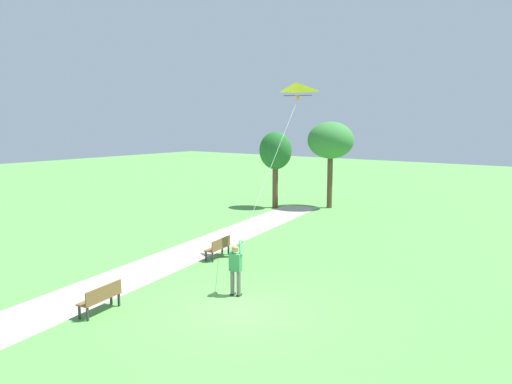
{
  "coord_description": "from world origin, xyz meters",
  "views": [
    {
      "loc": [
        9.37,
        -11.69,
        5.84
      ],
      "look_at": [
        -0.49,
        1.51,
        3.52
      ],
      "focal_mm": 35.48,
      "sensor_mm": 36.0,
      "label": 1
    }
  ],
  "objects_px": {
    "tree_treeline_center": "(275,152)",
    "person_kite_flyer": "(236,265)",
    "park_bench_near_walkway": "(101,297)",
    "tree_lakeside_near": "(331,141)",
    "flying_kite": "(296,93)",
    "park_bench_far_walkway": "(219,246)"
  },
  "relations": [
    {
      "from": "flying_kite",
      "to": "tree_treeline_center",
      "type": "xyz_separation_m",
      "value": [
        -7.87,
        9.97,
        -3.18
      ]
    },
    {
      "from": "tree_lakeside_near",
      "to": "person_kite_flyer",
      "type": "bearing_deg",
      "value": -71.22
    },
    {
      "from": "tree_lakeside_near",
      "to": "flying_kite",
      "type": "bearing_deg",
      "value": -68.06
    },
    {
      "from": "person_kite_flyer",
      "to": "park_bench_far_walkway",
      "type": "height_order",
      "value": "person_kite_flyer"
    },
    {
      "from": "tree_lakeside_near",
      "to": "tree_treeline_center",
      "type": "height_order",
      "value": "tree_lakeside_near"
    },
    {
      "from": "flying_kite",
      "to": "park_bench_near_walkway",
      "type": "relative_size",
      "value": 3.56
    },
    {
      "from": "flying_kite",
      "to": "tree_treeline_center",
      "type": "height_order",
      "value": "flying_kite"
    },
    {
      "from": "tree_lakeside_near",
      "to": "tree_treeline_center",
      "type": "xyz_separation_m",
      "value": [
        -3.0,
        -2.13,
        -0.72
      ]
    },
    {
      "from": "park_bench_far_walkway",
      "to": "tree_lakeside_near",
      "type": "bearing_deg",
      "value": 99.47
    },
    {
      "from": "flying_kite",
      "to": "park_bench_near_walkway",
      "type": "distance_m",
      "value": 11.1
    },
    {
      "from": "flying_kite",
      "to": "tree_lakeside_near",
      "type": "distance_m",
      "value": 13.27
    },
    {
      "from": "person_kite_flyer",
      "to": "tree_treeline_center",
      "type": "xyz_separation_m",
      "value": [
        -8.9,
        15.22,
        2.74
      ]
    },
    {
      "from": "person_kite_flyer",
      "to": "park_bench_near_walkway",
      "type": "height_order",
      "value": "person_kite_flyer"
    },
    {
      "from": "park_bench_near_walkway",
      "to": "tree_lakeside_near",
      "type": "relative_size",
      "value": 0.27
    },
    {
      "from": "flying_kite",
      "to": "park_bench_near_walkway",
      "type": "bearing_deg",
      "value": -98.25
    },
    {
      "from": "tree_treeline_center",
      "to": "person_kite_flyer",
      "type": "bearing_deg",
      "value": -59.68
    },
    {
      "from": "park_bench_near_walkway",
      "to": "tree_lakeside_near",
      "type": "height_order",
      "value": "tree_lakeside_near"
    },
    {
      "from": "person_kite_flyer",
      "to": "tree_treeline_center",
      "type": "relative_size",
      "value": 0.36
    },
    {
      "from": "person_kite_flyer",
      "to": "flying_kite",
      "type": "distance_m",
      "value": 7.98
    },
    {
      "from": "park_bench_far_walkway",
      "to": "tree_lakeside_near",
      "type": "relative_size",
      "value": 0.27
    },
    {
      "from": "tree_lakeside_near",
      "to": "tree_treeline_center",
      "type": "distance_m",
      "value": 3.75
    },
    {
      "from": "person_kite_flyer",
      "to": "park_bench_near_walkway",
      "type": "relative_size",
      "value": 1.18
    }
  ]
}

